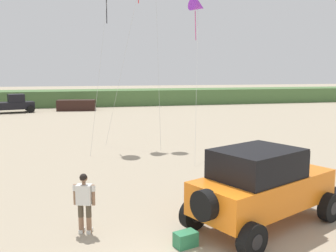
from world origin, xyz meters
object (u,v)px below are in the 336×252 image
at_px(jeep, 263,185).
at_px(cooler_box, 186,239).
at_px(person_watching, 84,200).
at_px(distant_sedan, 76,105).
at_px(distant_pickup, 12,104).
at_px(kite_white_parafoil, 198,6).

xyz_separation_m(jeep, cooler_box, (-2.47, -0.76, -1.01)).
bearing_deg(cooler_box, person_watching, 132.26).
height_order(person_watching, distant_sedan, person_watching).
bearing_deg(cooler_box, distant_pickup, 87.72).
distance_m(jeep, distant_pickup, 35.39).
relative_size(cooler_box, kite_white_parafoil, 0.06).
bearing_deg(kite_white_parafoil, cooler_box, -108.99).
bearing_deg(distant_pickup, cooler_box, -74.56).
height_order(jeep, cooler_box, jeep).
xyz_separation_m(distant_pickup, distant_sedan, (6.67, 0.77, -0.34)).
bearing_deg(person_watching, kite_white_parafoil, 59.50).
bearing_deg(distant_sedan, cooler_box, -78.49).
xyz_separation_m(jeep, distant_pickup, (-11.89, 33.33, -0.26)).
distance_m(cooler_box, distant_pickup, 35.37).
height_order(jeep, distant_sedan, jeep).
bearing_deg(distant_sedan, distant_pickup, -166.41).
relative_size(person_watching, distant_pickup, 0.34).
distance_m(jeep, kite_white_parafoil, 14.56).
bearing_deg(jeep, kite_white_parafoil, 80.44).
relative_size(jeep, distant_pickup, 1.01).
height_order(distant_pickup, distant_sedan, distant_pickup).
height_order(cooler_box, distant_pickup, distant_pickup).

